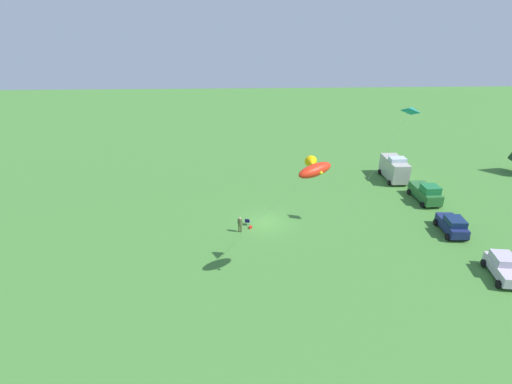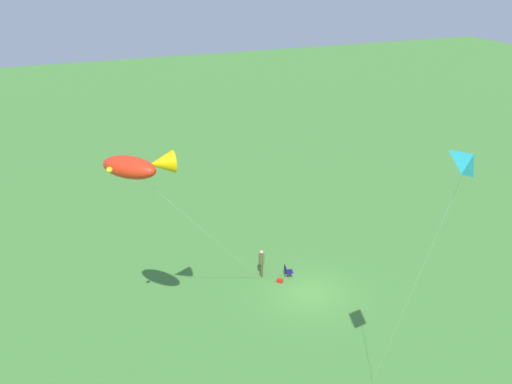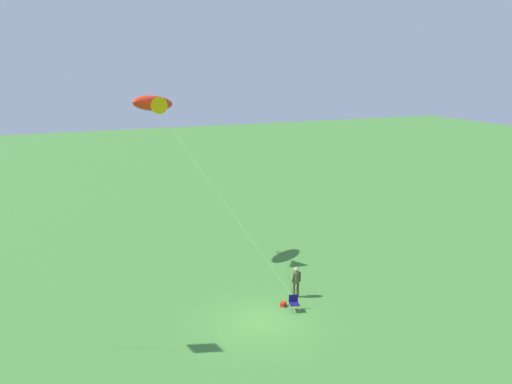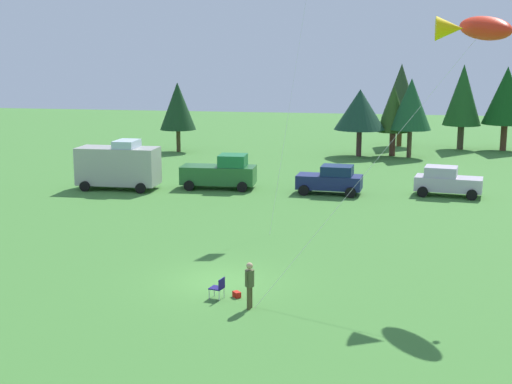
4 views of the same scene
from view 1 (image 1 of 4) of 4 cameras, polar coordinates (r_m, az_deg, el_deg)
The scene contains 10 objects.
ground_plane at distance 43.21m, azimuth 1.43°, elevation -4.43°, with size 160.00×160.00×0.00m, color #407A32.
person_kite_flyer at distance 41.07m, azimuth -2.32°, elevation -4.48°, with size 0.38×0.55×1.74m.
folding_chair at distance 42.50m, azimuth -1.25°, elevation -4.21°, with size 0.58×0.58×0.82m.
backpack_on_grass at distance 42.15m, azimuth -0.80°, elevation -5.06°, with size 0.32×0.22×0.22m, color red.
van_motorhome_grey at distance 56.55m, azimuth 19.15°, elevation 3.25°, with size 5.42×2.65×3.34m.
truck_green_flatbed at distance 51.65m, azimuth 23.11°, elevation -0.09°, with size 5.08×2.59×2.34m.
car_navy_hatch at distance 45.55m, azimuth 26.26°, elevation -4.24°, with size 4.30×2.42×1.89m.
car_silver_compact at distance 40.64m, azimuth 31.90°, elevation -9.12°, with size 4.42×2.72×1.89m.
kite_large_fish at distance 30.46m, azimuth 8.31°, elevation 3.35°, with size 9.41×7.23×10.69m.
kite_delta_teal at distance 40.12m, azimuth 21.29°, elevation 10.86°, with size 1.82×6.17×13.03m.
Camera 1 is at (37.64, -2.65, 21.06)m, focal length 28.00 mm.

